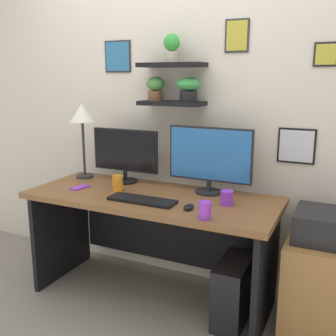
{
  "coord_description": "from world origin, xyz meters",
  "views": [
    {
      "loc": [
        1.18,
        -2.23,
        1.52
      ],
      "look_at": [
        0.1,
        0.05,
        0.93
      ],
      "focal_mm": 42.22,
      "sensor_mm": 36.0,
      "label": 1
    }
  ],
  "objects": [
    {
      "name": "ground_plane",
      "position": [
        0.0,
        0.0,
        0.0
      ],
      "size": [
        8.0,
        8.0,
        0.0
      ],
      "primitive_type": "plane",
      "color": "gray"
    },
    {
      "name": "back_wall_assembly",
      "position": [
        0.0,
        0.44,
        1.35
      ],
      "size": [
        4.4,
        0.24,
        2.7
      ],
      "color": "beige",
      "rests_on": "ground"
    },
    {
      "name": "desk",
      "position": [
        0.0,
        0.06,
        0.54
      ],
      "size": [
        1.69,
        0.68,
        0.75
      ],
      "color": "brown",
      "rests_on": "ground"
    },
    {
      "name": "monitor_left",
      "position": [
        -0.33,
        0.22,
        0.96
      ],
      "size": [
        0.53,
        0.18,
        0.4
      ],
      "color": "black",
      "rests_on": "desk"
    },
    {
      "name": "monitor_right",
      "position": [
        0.33,
        0.22,
        0.99
      ],
      "size": [
        0.58,
        0.18,
        0.45
      ],
      "color": "black",
      "rests_on": "desk"
    },
    {
      "name": "keyboard",
      "position": [
        0.02,
        -0.15,
        0.76
      ],
      "size": [
        0.44,
        0.14,
        0.02
      ],
      "primitive_type": "cube",
      "color": "black",
      "rests_on": "desk"
    },
    {
      "name": "computer_mouse",
      "position": [
        0.34,
        -0.17,
        0.77
      ],
      "size": [
        0.06,
        0.09,
        0.03
      ],
      "primitive_type": "ellipsoid",
      "color": "black",
      "rests_on": "desk"
    },
    {
      "name": "desk_lamp",
      "position": [
        -0.69,
        0.19,
        1.21
      ],
      "size": [
        0.19,
        0.19,
        0.57
      ],
      "color": "#2D2D33",
      "rests_on": "desk"
    },
    {
      "name": "cell_phone",
      "position": [
        -0.53,
        -0.07,
        0.76
      ],
      "size": [
        0.09,
        0.15,
        0.01
      ],
      "primitive_type": "cube",
      "rotation": [
        0.0,
        0.0,
        -0.18
      ],
      "color": "purple",
      "rests_on": "desk"
    },
    {
      "name": "coffee_mug",
      "position": [
        0.52,
        0.01,
        0.8
      ],
      "size": [
        0.08,
        0.08,
        0.09
      ],
      "primitive_type": "cylinder",
      "color": "purple",
      "rests_on": "desk"
    },
    {
      "name": "pen_cup",
      "position": [
        0.48,
        -0.28,
        0.8
      ],
      "size": [
        0.07,
        0.07,
        0.1
      ],
      "primitive_type": "cylinder",
      "color": "purple",
      "rests_on": "desk"
    },
    {
      "name": "water_cup",
      "position": [
        -0.25,
        -0.01,
        0.81
      ],
      "size": [
        0.07,
        0.07,
        0.11
      ],
      "primitive_type": "cylinder",
      "color": "orange",
      "rests_on": "desk"
    },
    {
      "name": "drawer_cabinet",
      "position": [
        1.11,
        0.07,
        0.3
      ],
      "size": [
        0.44,
        0.5,
        0.6
      ],
      "primitive_type": "cube",
      "color": "#9E6B38",
      "rests_on": "ground"
    },
    {
      "name": "printer",
      "position": [
        1.11,
        0.07,
        0.69
      ],
      "size": [
        0.38,
        0.34,
        0.17
      ],
      "primitive_type": "cube",
      "color": "black",
      "rests_on": "drawer_cabinet"
    },
    {
      "name": "computer_tower_right",
      "position": [
        0.59,
        -0.03,
        0.2
      ],
      "size": [
        0.18,
        0.4,
        0.41
      ],
      "primitive_type": "cube",
      "color": "black",
      "rests_on": "ground"
    }
  ]
}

